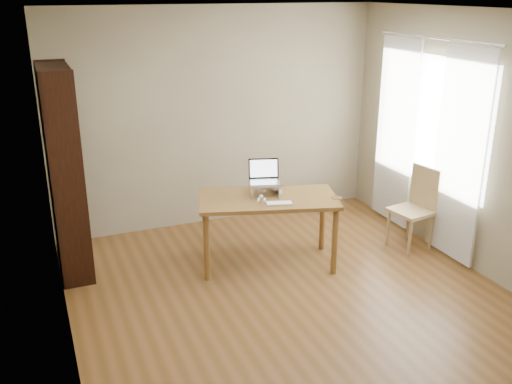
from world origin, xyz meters
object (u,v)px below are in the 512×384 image
(bookshelf, at_px, (65,172))
(cat, at_px, (261,189))
(keyboard, at_px, (279,203))
(laptop, at_px, (263,176))
(desk, at_px, (268,206))
(chair, at_px, (417,205))

(bookshelf, distance_m, cat, 1.96)
(keyboard, distance_m, cat, 0.34)
(bookshelf, bearing_deg, laptop, -16.00)
(laptop, bearing_deg, desk, -73.77)
(desk, xyz_separation_m, laptop, (-0.00, 0.14, 0.29))
(desk, relative_size, laptop, 4.29)
(desk, bearing_deg, laptop, 106.23)
(desk, xyz_separation_m, chair, (1.71, -0.23, -0.16))
(keyboard, bearing_deg, laptop, 110.49)
(desk, bearing_deg, cat, 124.33)
(desk, relative_size, cat, 3.34)
(desk, height_order, chair, chair)
(bookshelf, height_order, cat, bookshelf)
(laptop, relative_size, chair, 0.39)
(bookshelf, relative_size, desk, 1.35)
(desk, bearing_deg, keyboard, -67.36)
(laptop, distance_m, cat, 0.14)
(bookshelf, height_order, chair, bookshelf)
(keyboard, bearing_deg, bookshelf, 171.43)
(keyboard, bearing_deg, chair, 16.15)
(cat, bearing_deg, bookshelf, -170.24)
(chair, bearing_deg, desk, 162.75)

